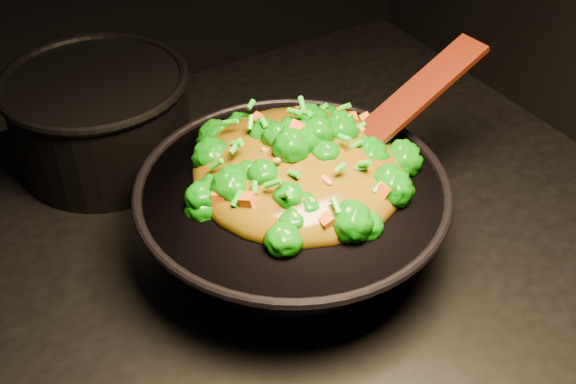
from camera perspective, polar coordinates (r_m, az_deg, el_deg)
wok at (r=0.88m, az=0.34°, el=-2.14°), size 0.46×0.46×0.10m
stir_fry at (r=0.83m, az=0.90°, el=3.72°), size 0.34×0.34×0.09m
spatula at (r=0.89m, az=8.36°, el=6.07°), size 0.27×0.07×0.12m
back_pot at (r=1.05m, az=-14.56°, el=5.61°), size 0.32×0.32×0.14m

